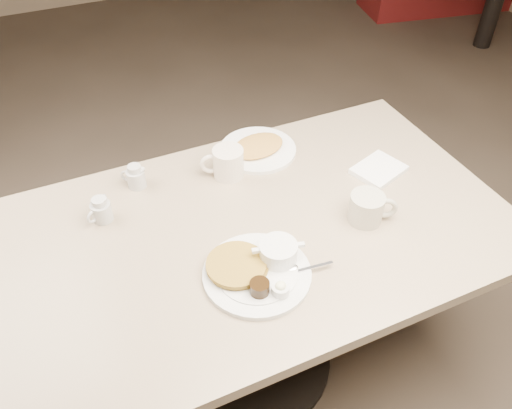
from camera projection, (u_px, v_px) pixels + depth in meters
name	position (u px, v px, depth m)	size (l,w,h in m)	color
room	(260.00, 7.00, 1.08)	(7.04, 8.04, 2.84)	#4C3F33
diner_table	(259.00, 264.00, 1.63)	(1.50, 0.90, 0.75)	tan
main_plate	(258.00, 267.00, 1.37)	(0.38, 0.36, 0.07)	white
coffee_mug_near	(368.00, 208.00, 1.51)	(0.16, 0.14, 0.09)	#BDB8A2
napkin	(379.00, 170.00, 1.70)	(0.19, 0.17, 0.02)	white
coffee_mug_far	(227.00, 163.00, 1.66)	(0.15, 0.13, 0.10)	white
creamer_left	(101.00, 210.00, 1.52)	(0.08, 0.07, 0.08)	#BBBCB7
creamer_right	(136.00, 177.00, 1.63)	(0.08, 0.07, 0.08)	#BBBBB7
hash_plate	(258.00, 148.00, 1.78)	(0.32, 0.32, 0.04)	white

